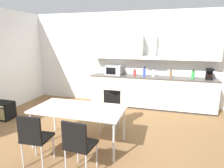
# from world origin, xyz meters

# --- Properties ---
(ground_plane) EXTENTS (8.59, 7.56, 0.02)m
(ground_plane) POSITION_xyz_m (0.00, 0.00, -0.01)
(ground_plane) COLOR brown
(wall_back) EXTENTS (6.87, 0.10, 2.80)m
(wall_back) POSITION_xyz_m (0.00, 2.57, 1.40)
(wall_back) COLOR white
(wall_back) RESTS_ON ground_plane
(kitchen_counter) EXTENTS (3.57, 0.61, 0.93)m
(kitchen_counter) POSITION_xyz_m (1.00, 2.23, 0.47)
(kitchen_counter) COLOR #333333
(kitchen_counter) RESTS_ON ground_plane
(backsplash_tile) EXTENTS (3.55, 0.02, 0.45)m
(backsplash_tile) POSITION_xyz_m (1.00, 2.51, 1.15)
(backsplash_tile) COLOR silver
(backsplash_tile) RESTS_ON kitchen_counter
(upper_wall_cabinets) EXTENTS (3.55, 0.40, 0.67)m
(upper_wall_cabinets) POSITION_xyz_m (1.00, 2.35, 1.74)
(upper_wall_cabinets) COLOR silver
(microwave) EXTENTS (0.48, 0.35, 0.28)m
(microwave) POSITION_xyz_m (-0.13, 2.23, 1.07)
(microwave) COLOR #ADADB2
(microwave) RESTS_ON kitchen_counter
(coffee_maker) EXTENTS (0.18, 0.19, 0.30)m
(coffee_maker) POSITION_xyz_m (2.53, 2.25, 1.08)
(coffee_maker) COLOR black
(coffee_maker) RESTS_ON kitchen_counter
(bottle_white) EXTENTS (0.08, 0.08, 0.26)m
(bottle_white) POSITION_xyz_m (1.06, 2.24, 1.04)
(bottle_white) COLOR white
(bottle_white) RESTS_ON kitchen_counter
(bottle_green) EXTENTS (0.08, 0.08, 0.26)m
(bottle_green) POSITION_xyz_m (2.12, 2.20, 1.04)
(bottle_green) COLOR green
(bottle_green) RESTS_ON kitchen_counter
(bottle_brown) EXTENTS (0.08, 0.08, 0.23)m
(bottle_brown) POSITION_xyz_m (1.54, 2.24, 1.03)
(bottle_brown) COLOR brown
(bottle_brown) RESTS_ON kitchen_counter
(bottle_red) EXTENTS (0.08, 0.08, 0.19)m
(bottle_red) POSITION_xyz_m (0.51, 2.26, 1.01)
(bottle_red) COLOR red
(bottle_red) RESTS_ON kitchen_counter
(bottle_blue) EXTENTS (0.07, 0.07, 0.29)m
(bottle_blue) POSITION_xyz_m (0.80, 2.19, 1.05)
(bottle_blue) COLOR blue
(bottle_blue) RESTS_ON kitchen_counter
(dining_table) EXTENTS (1.68, 0.88, 0.73)m
(dining_table) POSITION_xyz_m (-0.08, -0.33, 0.69)
(dining_table) COLOR silver
(dining_table) RESTS_ON ground_plane
(chair_far_right) EXTENTS (0.41, 0.41, 0.87)m
(chair_far_right) POSITION_xyz_m (0.30, 0.49, 0.53)
(chair_far_right) COLOR black
(chair_far_right) RESTS_ON ground_plane
(chair_near_right) EXTENTS (0.43, 0.43, 0.87)m
(chair_near_right) POSITION_xyz_m (0.29, -1.15, 0.53)
(chair_near_right) COLOR black
(chair_near_right) RESTS_ON ground_plane
(chair_near_left) EXTENTS (0.42, 0.42, 0.87)m
(chair_near_left) POSITION_xyz_m (-0.45, -1.15, 0.53)
(chair_near_left) COLOR black
(chair_near_left) RESTS_ON ground_plane
(guitar_amp) EXTENTS (0.52, 0.37, 0.44)m
(guitar_amp) POSITION_xyz_m (-2.51, 0.30, 0.22)
(guitar_amp) COLOR black
(guitar_amp) RESTS_ON ground_plane
(pendant_lamp) EXTENTS (0.32, 0.32, 0.22)m
(pendant_lamp) POSITION_xyz_m (-0.08, -0.33, 1.90)
(pendant_lamp) COLOR silver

